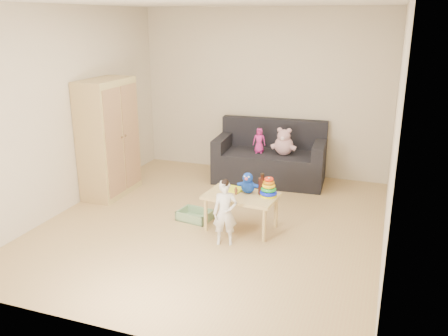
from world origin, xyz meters
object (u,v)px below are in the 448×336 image
at_px(wardrobe, 108,138).
at_px(sofa, 269,167).
at_px(play_table, 241,212).
at_px(toddler, 225,214).

bearing_deg(wardrobe, sofa, 32.58).
bearing_deg(wardrobe, play_table, -14.20).
height_order(sofa, toddler, toddler).
bearing_deg(sofa, play_table, -89.95).
height_order(play_table, toddler, toddler).
height_order(wardrobe, play_table, wardrobe).
distance_m(wardrobe, play_table, 2.28).
xyz_separation_m(play_table, toddler, (-0.05, -0.43, 0.14)).
bearing_deg(wardrobe, toddler, -24.91).
distance_m(play_table, toddler, 0.45).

